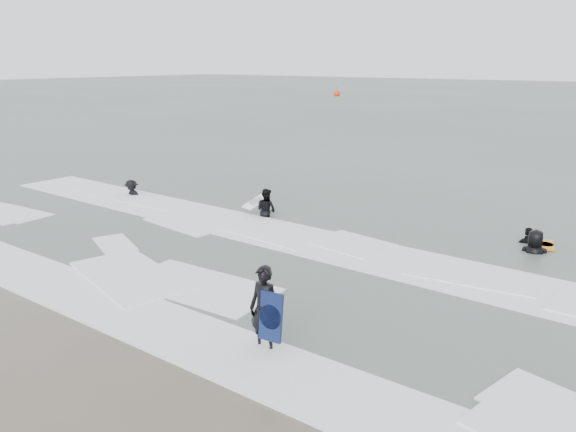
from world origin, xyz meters
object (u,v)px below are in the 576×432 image
Objects in this scene: surfer_breaker at (132,197)px; surfer_right_far at (534,254)px; surfer_right_near at (528,244)px; buoy at (337,94)px; surfer_wading at (266,217)px; surfer_centre at (264,350)px.

surfer_right_far is at bearing 6.71° from surfer_breaker.
buoy is (-44.84, 59.50, 0.42)m from surfer_right_near.
surfer_wading is 6.58m from surfer_breaker.
buoy reaches higher than surfer_right_far.
surfer_centre reaches higher than surfer_breaker.
surfer_centre is 14.25m from surfer_breaker.
surfer_wading is (-6.12, 7.51, 0.00)m from surfer_centre.
surfer_breaker is 0.96× the size of buoy.
surfer_centre is 9.69m from surfer_wading.
surfer_right_near reaches higher than surfer_wading.
surfer_right_near is (8.45, 2.55, 0.00)m from surfer_wading.
surfer_centre reaches higher than surfer_wading.
buoy reaches higher than surfer_right_near.
surfer_centre is at bearing 57.01° from surfer_right_far.
surfer_centre is at bearing -30.50° from surfer_breaker.
surfer_wading is at bearing 5.12° from surfer_breaker.
surfer_right_near is at bearing -82.11° from surfer_right_far.
surfer_breaker is (-12.64, 6.59, 0.00)m from surfer_centre.
surfer_right_near is (14.96, 3.48, 0.00)m from surfer_breaker.
surfer_breaker is at bearing -64.61° from buoy.
surfer_right_near is 74.51m from buoy.
buoy reaches higher than surfer_wading.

